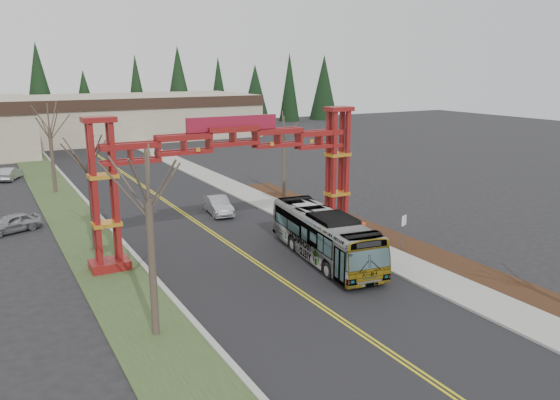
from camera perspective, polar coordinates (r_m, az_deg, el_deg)
ground at (r=22.27m, az=15.96°, el=-18.02°), size 200.00×200.00×0.00m
road at (r=42.09m, az=-8.68°, el=-2.33°), size 12.00×110.00×0.02m
lane_line_left at (r=42.05m, az=-8.84°, el=-2.34°), size 0.12×100.00×0.01m
lane_line_right at (r=42.13m, az=-8.53°, el=-2.29°), size 0.12×100.00×0.01m
curb_right at (r=44.49m, az=-1.26°, el=-1.21°), size 0.30×110.00×0.15m
sidewalk_right at (r=45.17m, az=0.36°, el=-0.98°), size 2.60×110.00×0.14m
landscape_strip at (r=35.26m, az=16.33°, el=-5.84°), size 2.60×50.00×0.12m
grass_median at (r=40.15m, az=-19.44°, el=-3.72°), size 4.00×110.00×0.08m
curb_left at (r=40.46m, az=-16.87°, el=-3.34°), size 0.30×110.00×0.15m
gateway_arch at (r=34.45m, az=-4.91°, el=4.40°), size 18.20×1.60×8.90m
retail_building_east at (r=96.34m, az=-14.83°, el=8.47°), size 38.00×20.30×7.00m
conifer_treeline at (r=106.09m, az=-21.78°, el=10.01°), size 116.10×5.60×13.00m
transit_bus at (r=33.44m, az=4.64°, el=-3.74°), size 3.97×11.20×3.05m
silver_sedan at (r=44.13m, az=-6.48°, el=-0.57°), size 2.04×4.50×1.43m
parked_car_near_a at (r=43.47m, az=-26.21°, el=-2.19°), size 4.29×2.92×1.36m
parked_car_far_a at (r=63.92m, az=-26.40°, el=2.48°), size 2.92×4.31×1.34m
bare_tree_median_near at (r=23.30m, az=-13.59°, el=-0.15°), size 3.27×3.27×8.30m
bare_tree_median_mid at (r=36.23m, az=-19.37°, el=3.57°), size 3.20×3.20×7.78m
bare_tree_median_far at (r=54.82m, az=-22.96°, el=6.88°), size 3.46×3.46×8.36m
bare_tree_right_far at (r=48.90m, az=0.41°, el=6.43°), size 2.98×2.98×7.34m
street_sign at (r=35.53m, az=12.81°, el=-2.64°), size 0.52×0.26×2.41m
barrel_south at (r=38.77m, az=8.59°, el=-3.04°), size 0.49×0.49×0.91m
barrel_mid at (r=41.77m, az=5.03°, el=-1.62°), size 0.57×0.57×1.05m
barrel_north at (r=43.24m, az=5.30°, el=-1.19°), size 0.50×0.50×0.92m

